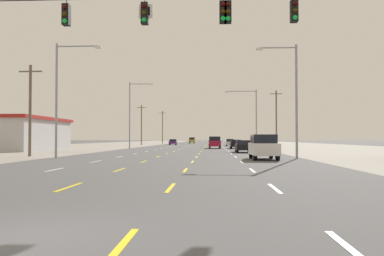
{
  "coord_description": "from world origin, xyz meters",
  "views": [
    {
      "loc": [
        3.17,
        -6.56,
        1.68
      ],
      "look_at": [
        0.22,
        51.52,
        3.18
      ],
      "focal_mm": 37.5,
      "sensor_mm": 36.0,
      "label": 1
    }
  ],
  "objects_px": {
    "sedan_far_right_mid": "(236,144)",
    "suv_inner_left_distant_a": "(192,140)",
    "hatchback_far_right_far": "(230,142)",
    "streetlight_right_row_1": "(253,114)",
    "suv_inner_right_midfar": "(215,142)",
    "sedan_far_right_near": "(243,146)",
    "sedan_far_left_farther": "(173,142)",
    "streetlight_left_row_0": "(61,92)",
    "sedan_inner_right_farthest": "(213,142)",
    "streetlight_right_row_0": "(293,93)",
    "streetlight_left_row_1": "(132,111)",
    "suv_far_right_nearest": "(263,147)"
  },
  "relations": [
    {
      "from": "sedan_far_right_near",
      "to": "streetlight_left_row_0",
      "type": "xyz_separation_m",
      "value": [
        -16.61,
        -14.47,
        4.9
      ]
    },
    {
      "from": "suv_inner_right_midfar",
      "to": "suv_inner_left_distant_a",
      "type": "xyz_separation_m",
      "value": [
        -7.25,
        68.56,
        0.0
      ]
    },
    {
      "from": "streetlight_right_row_0",
      "to": "sedan_far_right_near",
      "type": "bearing_deg",
      "value": 101.67
    },
    {
      "from": "suv_far_right_nearest",
      "to": "sedan_far_left_farther",
      "type": "height_order",
      "value": "suv_far_right_nearest"
    },
    {
      "from": "sedan_far_left_farther",
      "to": "streetlight_right_row_1",
      "type": "bearing_deg",
      "value": -67.06
    },
    {
      "from": "sedan_far_left_farther",
      "to": "suv_far_right_nearest",
      "type": "bearing_deg",
      "value": -78.65
    },
    {
      "from": "hatchback_far_right_far",
      "to": "sedan_far_left_farther",
      "type": "bearing_deg",
      "value": 135.81
    },
    {
      "from": "sedan_far_left_farther",
      "to": "suv_inner_right_midfar",
      "type": "bearing_deg",
      "value": -73.7
    },
    {
      "from": "suv_inner_right_midfar",
      "to": "sedan_far_right_near",
      "type": "bearing_deg",
      "value": -80.16
    },
    {
      "from": "sedan_far_right_near",
      "to": "sedan_inner_right_farthest",
      "type": "distance_m",
      "value": 62.17
    },
    {
      "from": "sedan_far_right_mid",
      "to": "streetlight_left_row_1",
      "type": "xyz_separation_m",
      "value": [
        -16.79,
        -2.02,
        5.37
      ]
    },
    {
      "from": "sedan_far_right_mid",
      "to": "streetlight_left_row_0",
      "type": "distance_m",
      "value": 36.76
    },
    {
      "from": "suv_inner_left_distant_a",
      "to": "streetlight_right_row_1",
      "type": "bearing_deg",
      "value": -79.52
    },
    {
      "from": "sedan_far_right_near",
      "to": "streetlight_left_row_1",
      "type": "distance_m",
      "value": 23.6
    },
    {
      "from": "sedan_far_right_mid",
      "to": "suv_inner_left_distant_a",
      "type": "xyz_separation_m",
      "value": [
        -10.68,
        69.59,
        0.27
      ]
    },
    {
      "from": "hatchback_far_right_far",
      "to": "streetlight_right_row_1",
      "type": "distance_m",
      "value": 25.96
    },
    {
      "from": "sedan_far_right_mid",
      "to": "streetlight_right_row_1",
      "type": "bearing_deg",
      "value": -38.25
    },
    {
      "from": "streetlight_right_row_0",
      "to": "streetlight_right_row_1",
      "type": "relative_size",
      "value": 1.01
    },
    {
      "from": "suv_inner_right_midfar",
      "to": "suv_inner_left_distant_a",
      "type": "relative_size",
      "value": 1.0
    },
    {
      "from": "streetlight_right_row_1",
      "to": "suv_inner_right_midfar",
      "type": "bearing_deg",
      "value": 153.06
    },
    {
      "from": "sedan_far_right_mid",
      "to": "suv_far_right_nearest",
      "type": "bearing_deg",
      "value": -89.58
    },
    {
      "from": "suv_inner_left_distant_a",
      "to": "streetlight_right_row_1",
      "type": "distance_m",
      "value": 72.97
    },
    {
      "from": "streetlight_left_row_0",
      "to": "sedan_inner_right_farthest",
      "type": "bearing_deg",
      "value": 80.26
    },
    {
      "from": "sedan_far_right_near",
      "to": "streetlight_left_row_0",
      "type": "height_order",
      "value": "streetlight_left_row_0"
    },
    {
      "from": "sedan_far_right_mid",
      "to": "streetlight_left_row_0",
      "type": "bearing_deg",
      "value": -117.38
    },
    {
      "from": "streetlight_left_row_0",
      "to": "hatchback_far_right_far",
      "type": "bearing_deg",
      "value": 73.18
    },
    {
      "from": "hatchback_far_right_far",
      "to": "streetlight_right_row_1",
      "type": "xyz_separation_m",
      "value": [
        2.49,
        -25.39,
        4.8
      ]
    },
    {
      "from": "suv_far_right_nearest",
      "to": "streetlight_left_row_0",
      "type": "bearing_deg",
      "value": 175.47
    },
    {
      "from": "sedan_far_right_near",
      "to": "streetlight_left_row_0",
      "type": "bearing_deg",
      "value": -138.94
    },
    {
      "from": "hatchback_far_right_far",
      "to": "streetlight_right_row_1",
      "type": "relative_size",
      "value": 0.41
    },
    {
      "from": "streetlight_right_row_1",
      "to": "sedan_far_right_near",
      "type": "bearing_deg",
      "value": -99.72
    },
    {
      "from": "hatchback_far_right_far",
      "to": "sedan_far_left_farther",
      "type": "relative_size",
      "value": 0.87
    },
    {
      "from": "suv_inner_left_distant_a",
      "to": "streetlight_right_row_0",
      "type": "bearing_deg",
      "value": -82.45
    },
    {
      "from": "sedan_inner_right_farthest",
      "to": "suv_inner_left_distant_a",
      "type": "xyz_separation_m",
      "value": [
        -7.06,
        25.39,
        0.27
      ]
    },
    {
      "from": "suv_inner_right_midfar",
      "to": "streetlight_left_row_0",
      "type": "height_order",
      "value": "streetlight_left_row_0"
    },
    {
      "from": "suv_inner_left_distant_a",
      "to": "streetlight_left_row_0",
      "type": "bearing_deg",
      "value": -93.41
    },
    {
      "from": "sedan_inner_right_farthest",
      "to": "streetlight_left_row_0",
      "type": "height_order",
      "value": "streetlight_left_row_0"
    },
    {
      "from": "streetlight_left_row_0",
      "to": "streetlight_right_row_1",
      "type": "height_order",
      "value": "streetlight_left_row_0"
    },
    {
      "from": "sedan_far_right_mid",
      "to": "streetlight_left_row_0",
      "type": "relative_size",
      "value": 0.46
    },
    {
      "from": "sedan_far_right_near",
      "to": "sedan_far_left_farther",
      "type": "xyz_separation_m",
      "value": [
        -13.8,
        54.89,
        0.0
      ]
    },
    {
      "from": "streetlight_right_row_0",
      "to": "streetlight_left_row_1",
      "type": "height_order",
      "value": "streetlight_left_row_1"
    },
    {
      "from": "sedan_far_left_farther",
      "to": "hatchback_far_right_far",
      "type": "bearing_deg",
      "value": -44.19
    },
    {
      "from": "sedan_inner_right_farthest",
      "to": "streetlight_left_row_0",
      "type": "distance_m",
      "value": 77.82
    },
    {
      "from": "suv_inner_right_midfar",
      "to": "hatchback_far_right_far",
      "type": "xyz_separation_m",
      "value": [
        3.51,
        22.34,
        -0.24
      ]
    },
    {
      "from": "sedan_far_right_mid",
      "to": "sedan_inner_right_farthest",
      "type": "distance_m",
      "value": 44.34
    },
    {
      "from": "suv_inner_left_distant_a",
      "to": "sedan_inner_right_farthest",
      "type": "bearing_deg",
      "value": -74.45
    },
    {
      "from": "sedan_far_right_near",
      "to": "suv_inner_left_distant_a",
      "type": "xyz_separation_m",
      "value": [
        -10.53,
        87.47,
        0.27
      ]
    },
    {
      "from": "sedan_far_right_mid",
      "to": "sedan_inner_right_farthest",
      "type": "relative_size",
      "value": 1.0
    },
    {
      "from": "streetlight_left_row_0",
      "to": "streetlight_right_row_0",
      "type": "xyz_separation_m",
      "value": [
        19.6,
        0.0,
        -0.23
      ]
    },
    {
      "from": "hatchback_far_right_far",
      "to": "streetlight_left_row_1",
      "type": "bearing_deg",
      "value": -123.6
    }
  ]
}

